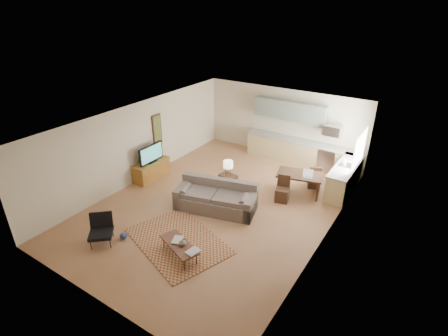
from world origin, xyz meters
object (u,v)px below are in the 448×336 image
Objects in this scene: console_table at (228,184)px; dining_table at (299,184)px; sofa at (216,197)px; coffee_table at (180,250)px; armchair at (101,231)px; tv_credenza at (152,170)px.

console_table is 2.29m from dining_table.
sofa is 2.09× the size of coffee_table.
sofa reaches higher than dining_table.
coffee_table is 1.87× the size of console_table.
armchair is 1.20× the size of console_table.
sofa reaches higher than tv_credenza.
coffee_table is 0.84× the size of dining_table.
coffee_table is 3.35m from console_table.
armchair is 0.54× the size of dining_table.
armchair is at bearing -133.04° from sofa.
coffee_table is at bearing -93.81° from sofa.
armchair is at bearing -139.26° from coffee_table.
coffee_table is 1.55× the size of armchair.
armchair is at bearing -136.66° from dining_table.
dining_table is (3.29, 5.17, -0.02)m from armchair.
console_table is 0.45× the size of dining_table.
coffee_table is 2.14m from armchair.
armchair is (-1.57, -2.94, -0.05)m from sofa.
sofa is at bearing 20.11° from armchair.
coffee_table is 4.35m from tv_credenza.
armchair reaches higher than console_table.
sofa is 3.91× the size of console_table.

